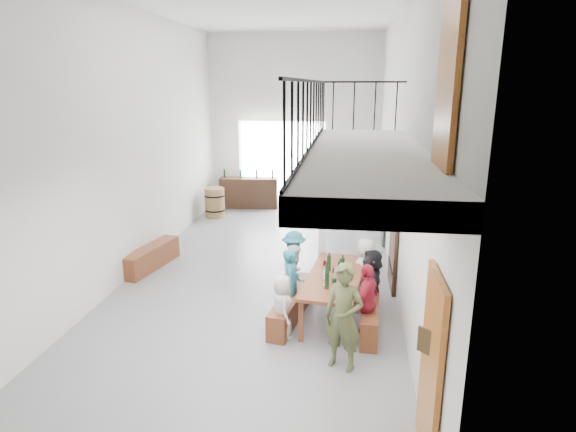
# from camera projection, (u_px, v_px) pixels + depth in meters

# --- Properties ---
(floor) EXTENTS (12.00, 12.00, 0.00)m
(floor) POSITION_uv_depth(u_px,v_px,m) (262.00, 274.00, 10.35)
(floor) COLOR gray
(floor) RESTS_ON ground
(room_walls) EXTENTS (12.00, 12.00, 12.00)m
(room_walls) POSITION_uv_depth(u_px,v_px,m) (260.00, 105.00, 9.41)
(room_walls) COLOR white
(room_walls) RESTS_ON ground
(gateway_portal) EXTENTS (2.80, 0.08, 2.80)m
(gateway_portal) POSITION_uv_depth(u_px,v_px,m) (282.00, 165.00, 15.71)
(gateway_portal) COLOR white
(gateway_portal) RESTS_ON ground
(right_wall_decor) EXTENTS (0.07, 8.28, 5.07)m
(right_wall_decor) POSITION_uv_depth(u_px,v_px,m) (405.00, 225.00, 7.77)
(right_wall_decor) COLOR #AA5E21
(right_wall_decor) RESTS_ON ground
(balcony) EXTENTS (1.52, 5.62, 4.00)m
(balcony) POSITION_uv_depth(u_px,v_px,m) (365.00, 161.00, 6.33)
(balcony) COLOR white
(balcony) RESTS_ON ground
(tasting_table) EXTENTS (1.15, 2.26, 0.79)m
(tasting_table) POSITION_uv_depth(u_px,v_px,m) (335.00, 280.00, 8.23)
(tasting_table) COLOR brown
(tasting_table) RESTS_ON ground
(bench_inner) EXTENTS (0.63, 1.98, 0.45)m
(bench_inner) POSITION_uv_depth(u_px,v_px,m) (292.00, 305.00, 8.38)
(bench_inner) COLOR brown
(bench_inner) RESTS_ON ground
(bench_wall) EXTENTS (0.39, 2.09, 0.48)m
(bench_wall) POSITION_uv_depth(u_px,v_px,m) (370.00, 309.00, 8.20)
(bench_wall) COLOR brown
(bench_wall) RESTS_ON ground
(tableware) EXTENTS (0.48, 0.83, 0.35)m
(tableware) POSITION_uv_depth(u_px,v_px,m) (333.00, 271.00, 8.02)
(tableware) COLOR black
(tableware) RESTS_ON tasting_table
(side_bench) EXTENTS (0.71, 1.79, 0.49)m
(side_bench) POSITION_uv_depth(u_px,v_px,m) (151.00, 257.00, 10.63)
(side_bench) COLOR brown
(side_bench) RESTS_ON ground
(oak_barrel) EXTENTS (0.61, 0.61, 0.90)m
(oak_barrel) POSITION_uv_depth(u_px,v_px,m) (215.00, 203.00, 14.67)
(oak_barrel) COLOR olive
(oak_barrel) RESTS_ON ground
(serving_counter) EXTENTS (1.91, 0.68, 0.99)m
(serving_counter) POSITION_uv_depth(u_px,v_px,m) (249.00, 193.00, 15.80)
(serving_counter) COLOR #3E2518
(serving_counter) RESTS_ON ground
(counter_bottles) EXTENTS (1.62, 0.18, 0.28)m
(counter_bottles) POSITION_uv_depth(u_px,v_px,m) (249.00, 174.00, 15.62)
(counter_bottles) COLOR black
(counter_bottles) RESTS_ON serving_counter
(guest_left_a) EXTENTS (0.48, 0.60, 1.06)m
(guest_left_a) POSITION_uv_depth(u_px,v_px,m) (282.00, 307.00, 7.62)
(guest_left_a) COLOR silver
(guest_left_a) RESTS_ON ground
(guest_left_b) EXTENTS (0.30, 0.46, 1.25)m
(guest_left_b) POSITION_uv_depth(u_px,v_px,m) (291.00, 283.00, 8.28)
(guest_left_b) COLOR #277084
(guest_left_b) RESTS_ON ground
(guest_left_c) EXTENTS (0.52, 0.63, 1.17)m
(guest_left_c) POSITION_uv_depth(u_px,v_px,m) (295.00, 276.00, 8.71)
(guest_left_c) COLOR silver
(guest_left_c) RESTS_ON ground
(guest_left_d) EXTENTS (0.54, 0.85, 1.25)m
(guest_left_d) POSITION_uv_depth(u_px,v_px,m) (294.00, 262.00, 9.26)
(guest_left_d) COLOR #277084
(guest_left_d) RESTS_ON ground
(guest_right_a) EXTENTS (0.58, 0.80, 1.26)m
(guest_right_a) POSITION_uv_depth(u_px,v_px,m) (367.00, 301.00, 7.59)
(guest_right_a) COLOR #B61F35
(guest_right_a) RESTS_ON ground
(guest_right_b) EXTENTS (0.41, 1.15, 1.22)m
(guest_right_b) POSITION_uv_depth(u_px,v_px,m) (371.00, 283.00, 8.34)
(guest_right_b) COLOR black
(guest_right_b) RESTS_ON ground
(guest_right_c) EXTENTS (0.54, 0.69, 1.23)m
(guest_right_c) POSITION_uv_depth(u_px,v_px,m) (365.00, 270.00, 8.89)
(guest_right_c) COLOR silver
(guest_right_c) RESTS_ON ground
(host_standing) EXTENTS (0.67, 0.56, 1.57)m
(host_standing) POSITION_uv_depth(u_px,v_px,m) (344.00, 317.00, 6.74)
(host_standing) COLOR #4A502D
(host_standing) RESTS_ON ground
(potted_plant) EXTENTS (0.42, 0.39, 0.39)m
(potted_plant) POSITION_uv_depth(u_px,v_px,m) (376.00, 256.00, 10.82)
(potted_plant) COLOR #19541E
(potted_plant) RESTS_ON ground
(bicycle_near) EXTENTS (2.08, 1.22, 1.03)m
(bicycle_near) POSITION_uv_depth(u_px,v_px,m) (315.00, 196.00, 15.18)
(bicycle_near) COLOR black
(bicycle_near) RESTS_ON ground
(bicycle_far) EXTENTS (1.84, 0.83, 1.07)m
(bicycle_far) POSITION_uv_depth(u_px,v_px,m) (323.00, 196.00, 15.12)
(bicycle_far) COLOR black
(bicycle_far) RESTS_ON ground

